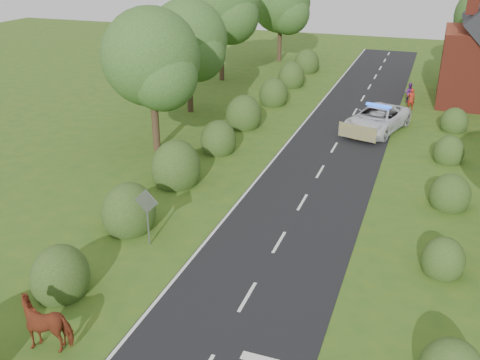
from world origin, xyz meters
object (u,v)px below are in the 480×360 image
at_px(cow, 49,324).
at_px(pedestrian_red, 411,99).
at_px(road_sign, 147,209).
at_px(pedestrian_purple, 409,93).
at_px(police_van, 377,119).

distance_m(cow, pedestrian_red, 31.63).
height_order(road_sign, pedestrian_purple, road_sign).
distance_m(road_sign, police_van, 19.41).
height_order(road_sign, pedestrian_red, road_sign).
relative_size(police_van, pedestrian_red, 4.09).
bearing_deg(cow, pedestrian_purple, 148.92).
relative_size(road_sign, cow, 1.27).
distance_m(road_sign, pedestrian_red, 25.65).
bearing_deg(pedestrian_red, cow, 56.67).
height_order(cow, pedestrian_purple, pedestrian_purple).
height_order(road_sign, cow, road_sign).
relative_size(road_sign, police_van, 0.39).
bearing_deg(road_sign, pedestrian_red, 70.03).
bearing_deg(pedestrian_purple, pedestrian_red, 96.41).
xyz_separation_m(pedestrian_red, pedestrian_purple, (-0.28, 1.95, -0.02)).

